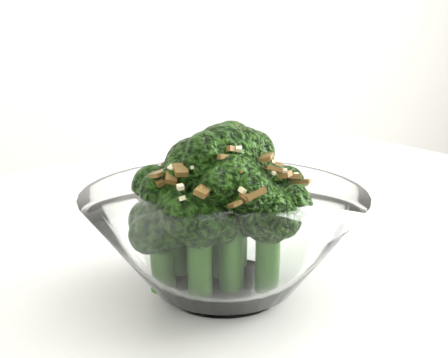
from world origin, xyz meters
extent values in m
cube|color=white|center=(0.02, 0.00, 0.73)|extent=(1.42, 1.22, 0.04)
cylinder|color=white|center=(0.37, 0.53, 0.35)|extent=(0.04, 0.04, 0.71)
cylinder|color=white|center=(0.09, -0.03, 0.75)|extent=(0.09, 0.09, 0.01)
cylinder|color=#265215|center=(0.09, -0.03, 0.80)|extent=(0.02, 0.02, 0.08)
sphere|color=#1F480D|center=(0.09, -0.03, 0.86)|extent=(0.05, 0.05, 0.05)
cylinder|color=#265215|center=(0.10, -0.01, 0.80)|extent=(0.02, 0.02, 0.08)
sphere|color=#1F480D|center=(0.10, -0.01, 0.85)|extent=(0.05, 0.05, 0.05)
cylinder|color=#265215|center=(0.09, -0.05, 0.80)|extent=(0.02, 0.02, 0.07)
sphere|color=#1F480D|center=(0.09, -0.05, 0.84)|extent=(0.04, 0.04, 0.04)
cylinder|color=#265215|center=(0.12, -0.03, 0.79)|extent=(0.02, 0.02, 0.06)
sphere|color=#1F480D|center=(0.12, -0.03, 0.83)|extent=(0.04, 0.04, 0.04)
cylinder|color=#265215|center=(0.07, -0.02, 0.80)|extent=(0.02, 0.02, 0.07)
sphere|color=#1F480D|center=(0.07, -0.02, 0.85)|extent=(0.05, 0.05, 0.05)
cylinder|color=#265215|center=(0.05, -0.02, 0.79)|extent=(0.02, 0.02, 0.05)
sphere|color=#1F480D|center=(0.05, -0.02, 0.83)|extent=(0.04, 0.04, 0.04)
cylinder|color=#265215|center=(0.04, -0.04, 0.78)|extent=(0.02, 0.02, 0.04)
sphere|color=#1F480D|center=(0.04, -0.04, 0.81)|extent=(0.04, 0.04, 0.04)
cylinder|color=#265215|center=(0.06, -0.06, 0.79)|extent=(0.02, 0.02, 0.05)
sphere|color=#1F480D|center=(0.06, -0.06, 0.82)|extent=(0.04, 0.04, 0.04)
cylinder|color=#265215|center=(0.11, -0.06, 0.79)|extent=(0.02, 0.02, 0.05)
sphere|color=#1F480D|center=(0.11, -0.06, 0.82)|extent=(0.04, 0.04, 0.04)
cylinder|color=#265215|center=(0.09, 0.01, 0.78)|extent=(0.02, 0.02, 0.04)
sphere|color=#1F480D|center=(0.09, 0.01, 0.81)|extent=(0.04, 0.04, 0.04)
cylinder|color=#265215|center=(0.13, 0.00, 0.78)|extent=(0.02, 0.02, 0.04)
sphere|color=#1F480D|center=(0.13, 0.00, 0.81)|extent=(0.04, 0.04, 0.04)
cube|color=olive|center=(0.08, -0.06, 0.85)|extent=(0.01, 0.02, 0.01)
cube|color=olive|center=(0.06, -0.01, 0.86)|extent=(0.01, 0.02, 0.01)
cube|color=olive|center=(0.08, -0.01, 0.87)|extent=(0.01, 0.01, 0.01)
cube|color=olive|center=(0.03, -0.02, 0.83)|extent=(0.01, 0.01, 0.00)
cube|color=olive|center=(0.04, -0.02, 0.84)|extent=(0.02, 0.02, 0.00)
cube|color=olive|center=(0.09, -0.02, 0.88)|extent=(0.02, 0.01, 0.01)
cube|color=olive|center=(0.04, -0.03, 0.85)|extent=(0.02, 0.02, 0.01)
cube|color=olive|center=(0.09, -0.05, 0.87)|extent=(0.01, 0.01, 0.01)
cube|color=olive|center=(0.07, -0.01, 0.86)|extent=(0.01, 0.01, 0.01)
cube|color=olive|center=(0.05, -0.05, 0.85)|extent=(0.01, 0.01, 0.01)
cube|color=olive|center=(0.07, -0.05, 0.87)|extent=(0.02, 0.01, 0.01)
cube|color=olive|center=(0.12, -0.06, 0.85)|extent=(0.01, 0.01, 0.01)
cube|color=olive|center=(0.09, -0.08, 0.84)|extent=(0.02, 0.01, 0.01)
cube|color=olive|center=(0.03, 0.00, 0.84)|extent=(0.02, 0.02, 0.01)
cube|color=olive|center=(0.07, -0.04, 0.87)|extent=(0.01, 0.01, 0.01)
cube|color=olive|center=(0.04, 0.00, 0.84)|extent=(0.01, 0.02, 0.01)
cube|color=olive|center=(0.07, 0.02, 0.84)|extent=(0.01, 0.02, 0.01)
cube|color=olive|center=(0.06, 0.02, 0.84)|extent=(0.01, 0.01, 0.00)
cube|color=olive|center=(0.05, 0.02, 0.84)|extent=(0.02, 0.01, 0.01)
cube|color=olive|center=(0.08, 0.00, 0.86)|extent=(0.01, 0.01, 0.01)
cube|color=olive|center=(0.06, 0.02, 0.84)|extent=(0.01, 0.01, 0.01)
cube|color=olive|center=(0.06, -0.08, 0.85)|extent=(0.01, 0.02, 0.01)
cube|color=olive|center=(0.10, -0.03, 0.88)|extent=(0.01, 0.01, 0.01)
cube|color=olive|center=(0.09, -0.05, 0.87)|extent=(0.02, 0.01, 0.01)
cube|color=olive|center=(0.09, -0.08, 0.84)|extent=(0.02, 0.01, 0.01)
cube|color=olive|center=(0.09, -0.07, 0.85)|extent=(0.02, 0.01, 0.01)
cube|color=olive|center=(0.14, -0.05, 0.84)|extent=(0.02, 0.01, 0.01)
cube|color=olive|center=(0.06, -0.02, 0.86)|extent=(0.02, 0.02, 0.01)
cube|color=olive|center=(0.05, -0.04, 0.85)|extent=(0.01, 0.02, 0.01)
cube|color=olive|center=(0.03, -0.01, 0.84)|extent=(0.01, 0.01, 0.00)
cube|color=olive|center=(0.13, -0.02, 0.84)|extent=(0.01, 0.01, 0.01)
cube|color=olive|center=(0.04, -0.04, 0.84)|extent=(0.01, 0.01, 0.01)
cube|color=olive|center=(0.12, -0.06, 0.85)|extent=(0.01, 0.01, 0.01)
cube|color=olive|center=(0.10, 0.01, 0.85)|extent=(0.02, 0.01, 0.01)
cube|color=olive|center=(0.08, -0.05, 0.86)|extent=(0.01, 0.02, 0.01)
cube|color=olive|center=(0.11, -0.05, 0.86)|extent=(0.01, 0.02, 0.01)
cube|color=olive|center=(0.11, -0.01, 0.86)|extent=(0.01, 0.02, 0.01)
cube|color=olive|center=(0.14, -0.03, 0.83)|extent=(0.01, 0.01, 0.01)
cube|color=olive|center=(0.13, -0.05, 0.84)|extent=(0.01, 0.01, 0.01)
cube|color=olive|center=(0.08, -0.09, 0.84)|extent=(0.01, 0.02, 0.01)
cube|color=beige|center=(0.13, -0.04, 0.85)|extent=(0.01, 0.01, 0.00)
cube|color=beige|center=(0.10, 0.02, 0.84)|extent=(0.00, 0.00, 0.00)
cube|color=beige|center=(0.06, -0.07, 0.85)|extent=(0.01, 0.01, 0.01)
cube|color=beige|center=(0.06, 0.01, 0.85)|extent=(0.00, 0.00, 0.00)
cube|color=beige|center=(0.10, -0.03, 0.87)|extent=(0.01, 0.01, 0.01)
cube|color=beige|center=(0.05, -0.04, 0.85)|extent=(0.01, 0.01, 0.01)
cube|color=beige|center=(0.08, -0.04, 0.87)|extent=(0.01, 0.01, 0.01)
cube|color=beige|center=(0.14, -0.01, 0.84)|extent=(0.01, 0.01, 0.01)
cube|color=beige|center=(0.08, -0.05, 0.87)|extent=(0.00, 0.00, 0.00)
cube|color=beige|center=(0.09, 0.00, 0.86)|extent=(0.01, 0.01, 0.01)
cube|color=beige|center=(0.09, 0.01, 0.85)|extent=(0.01, 0.01, 0.00)
cube|color=beige|center=(0.09, -0.05, 0.87)|extent=(0.01, 0.01, 0.00)
cube|color=beige|center=(0.05, -0.07, 0.84)|extent=(0.01, 0.01, 0.01)
cube|color=beige|center=(0.09, -0.02, 0.87)|extent=(0.00, 0.00, 0.00)
cube|color=beige|center=(0.11, -0.06, 0.85)|extent=(0.00, 0.00, 0.00)
cube|color=beige|center=(0.05, 0.01, 0.84)|extent=(0.00, 0.00, 0.00)
cube|color=beige|center=(0.12, 0.00, 0.85)|extent=(0.00, 0.00, 0.00)
cube|color=beige|center=(0.13, -0.01, 0.85)|extent=(0.01, 0.00, 0.00)
cube|color=beige|center=(0.14, -0.04, 0.84)|extent=(0.01, 0.01, 0.00)
cube|color=beige|center=(0.12, -0.04, 0.85)|extent=(0.00, 0.01, 0.00)
cube|color=beige|center=(0.09, -0.07, 0.86)|extent=(0.00, 0.00, 0.00)
cube|color=beige|center=(0.05, -0.06, 0.85)|extent=(0.01, 0.01, 0.00)
cube|color=beige|center=(0.03, -0.03, 0.84)|extent=(0.01, 0.01, 0.00)
cube|color=beige|center=(0.09, -0.08, 0.85)|extent=(0.01, 0.01, 0.01)
cube|color=beige|center=(0.03, -0.02, 0.84)|extent=(0.01, 0.01, 0.01)
cube|color=beige|center=(0.03, -0.01, 0.84)|extent=(0.01, 0.01, 0.00)
cube|color=beige|center=(0.04, -0.04, 0.85)|extent=(0.00, 0.00, 0.00)
cube|color=beige|center=(0.06, -0.05, 0.86)|extent=(0.00, 0.00, 0.00)
camera|label=1|loc=(-0.01, -0.46, 0.96)|focal=50.00mm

